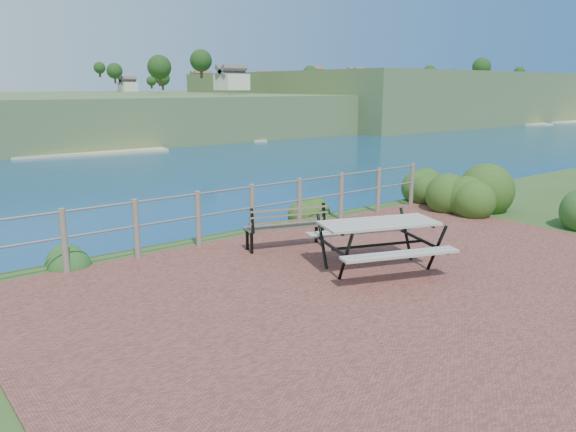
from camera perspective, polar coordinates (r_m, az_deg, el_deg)
name	(u,v)px	position (r m, az deg, el deg)	size (l,w,h in m)	color
ground	(384,285)	(8.29, 9.74, -6.91)	(10.00, 7.00, 0.12)	brown
safety_railing	(252,208)	(10.57, -3.67, 0.86)	(9.40, 0.10, 1.00)	#6B5B4C
distant_bay	(314,95)	(274.22, 2.67, 12.16)	(290.00, 232.36, 24.00)	#4C6432
picnic_table	(378,240)	(8.77, 9.15, -2.44)	(1.94, 1.48, 0.76)	#9D988D
park_bench	(285,220)	(9.79, -0.31, -0.37)	(1.45, 0.76, 0.80)	brown
shrub_right_front	(471,212)	(13.45, 18.11, 0.38)	(1.27, 1.27, 1.81)	#214214
shrub_right_edge	(422,201)	(14.45, 13.48, 1.52)	(1.09, 1.09, 1.55)	#214214
shrub_lip_west	(70,262)	(9.85, -21.23, -4.39)	(0.75, 0.75, 0.49)	#205520
shrub_lip_east	(308,215)	(12.52, 2.09, 0.12)	(0.86, 0.86, 0.63)	#214214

